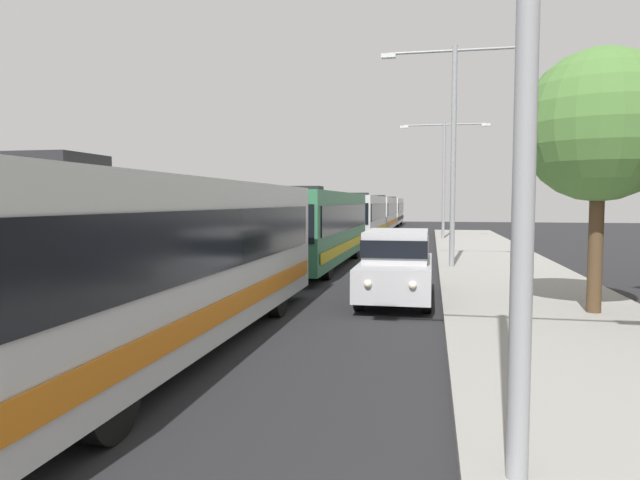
{
  "coord_description": "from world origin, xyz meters",
  "views": [
    {
      "loc": [
        3.3,
        3.23,
        2.68
      ],
      "look_at": [
        0.62,
        16.72,
        1.74
      ],
      "focal_mm": 31.58,
      "sensor_mm": 36.0,
      "label": 1
    }
  ],
  "objects_px": {
    "bus_second_in_line": "(318,226)",
    "roadside_tree": "(600,126)",
    "bus_fourth_in_line": "(378,213)",
    "streetlamp_far": "(444,167)",
    "bus_middle": "(360,217)",
    "streetlamp_mid": "(454,133)",
    "white_suv": "(397,263)",
    "box_truck_oncoming": "(370,209)",
    "bus_rear": "(390,211)",
    "bus_lead": "(167,257)"
  },
  "relations": [
    {
      "from": "bus_fourth_in_line",
      "to": "streetlamp_mid",
      "type": "relative_size",
      "value": 1.46
    },
    {
      "from": "white_suv",
      "to": "box_truck_oncoming",
      "type": "xyz_separation_m",
      "value": [
        -7.0,
        57.82,
        0.67
      ]
    },
    {
      "from": "white_suv",
      "to": "bus_rear",
      "type": "bearing_deg",
      "value": 94.41
    },
    {
      "from": "bus_second_in_line",
      "to": "white_suv",
      "type": "distance_m",
      "value": 8.39
    },
    {
      "from": "bus_second_in_line",
      "to": "bus_fourth_in_line",
      "type": "distance_m",
      "value": 26.89
    },
    {
      "from": "bus_middle",
      "to": "bus_fourth_in_line",
      "type": "distance_m",
      "value": 12.9
    },
    {
      "from": "bus_second_in_line",
      "to": "white_suv",
      "type": "xyz_separation_m",
      "value": [
        3.7,
        -7.51,
        -0.66
      ]
    },
    {
      "from": "bus_rear",
      "to": "box_truck_oncoming",
      "type": "relative_size",
      "value": 1.55
    },
    {
      "from": "white_suv",
      "to": "box_truck_oncoming",
      "type": "relative_size",
      "value": 0.66
    },
    {
      "from": "bus_second_in_line",
      "to": "bus_fourth_in_line",
      "type": "xyz_separation_m",
      "value": [
        -0.0,
        26.89,
        -0.0
      ]
    },
    {
      "from": "bus_second_in_line",
      "to": "bus_rear",
      "type": "height_order",
      "value": "same"
    },
    {
      "from": "bus_second_in_line",
      "to": "streetlamp_mid",
      "type": "xyz_separation_m",
      "value": [
        5.4,
        -0.22,
        3.62
      ]
    },
    {
      "from": "bus_lead",
      "to": "box_truck_oncoming",
      "type": "xyz_separation_m",
      "value": [
        -3.3,
        63.79,
        0.01
      ]
    },
    {
      "from": "bus_rear",
      "to": "streetlamp_mid",
      "type": "xyz_separation_m",
      "value": [
        5.4,
        -40.67,
        3.62
      ]
    },
    {
      "from": "bus_second_in_line",
      "to": "bus_rear",
      "type": "relative_size",
      "value": 1.08
    },
    {
      "from": "bus_fourth_in_line",
      "to": "white_suv",
      "type": "distance_m",
      "value": 34.6
    },
    {
      "from": "streetlamp_mid",
      "to": "white_suv",
      "type": "bearing_deg",
      "value": -103.13
    },
    {
      "from": "bus_lead",
      "to": "streetlamp_mid",
      "type": "height_order",
      "value": "streetlamp_mid"
    },
    {
      "from": "bus_middle",
      "to": "white_suv",
      "type": "xyz_separation_m",
      "value": [
        3.7,
        -21.5,
        -0.66
      ]
    },
    {
      "from": "bus_second_in_line",
      "to": "roadside_tree",
      "type": "bearing_deg",
      "value": -47.38
    },
    {
      "from": "streetlamp_mid",
      "to": "streetlamp_far",
      "type": "bearing_deg",
      "value": 90.0
    },
    {
      "from": "box_truck_oncoming",
      "to": "streetlamp_mid",
      "type": "bearing_deg",
      "value": -80.23
    },
    {
      "from": "bus_fourth_in_line",
      "to": "bus_rear",
      "type": "distance_m",
      "value": 13.56
    },
    {
      "from": "bus_lead",
      "to": "box_truck_oncoming",
      "type": "relative_size",
      "value": 1.62
    },
    {
      "from": "white_suv",
      "to": "streetlamp_mid",
      "type": "distance_m",
      "value": 8.62
    },
    {
      "from": "box_truck_oncoming",
      "to": "bus_rear",
      "type": "bearing_deg",
      "value": -71.49
    },
    {
      "from": "white_suv",
      "to": "bus_second_in_line",
      "type": "bearing_deg",
      "value": 116.23
    },
    {
      "from": "box_truck_oncoming",
      "to": "bus_lead",
      "type": "bearing_deg",
      "value": -87.04
    },
    {
      "from": "bus_middle",
      "to": "streetlamp_mid",
      "type": "xyz_separation_m",
      "value": [
        5.4,
        -14.21,
        3.62
      ]
    },
    {
      "from": "box_truck_oncoming",
      "to": "bus_fourth_in_line",
      "type": "bearing_deg",
      "value": -81.98
    },
    {
      "from": "white_suv",
      "to": "box_truck_oncoming",
      "type": "distance_m",
      "value": 58.25
    },
    {
      "from": "bus_middle",
      "to": "bus_fourth_in_line",
      "type": "height_order",
      "value": "same"
    },
    {
      "from": "bus_middle",
      "to": "box_truck_oncoming",
      "type": "relative_size",
      "value": 1.46
    },
    {
      "from": "bus_fourth_in_line",
      "to": "bus_rear",
      "type": "relative_size",
      "value": 1.08
    },
    {
      "from": "bus_fourth_in_line",
      "to": "box_truck_oncoming",
      "type": "height_order",
      "value": "bus_fourth_in_line"
    },
    {
      "from": "roadside_tree",
      "to": "streetlamp_far",
      "type": "bearing_deg",
      "value": 96.3
    },
    {
      "from": "white_suv",
      "to": "streetlamp_far",
      "type": "relative_size",
      "value": 0.61
    },
    {
      "from": "roadside_tree",
      "to": "bus_middle",
      "type": "bearing_deg",
      "value": 109.79
    },
    {
      "from": "bus_lead",
      "to": "bus_rear",
      "type": "xyz_separation_m",
      "value": [
        -0.0,
        53.92,
        -0.0
      ]
    },
    {
      "from": "bus_second_in_line",
      "to": "bus_middle",
      "type": "relative_size",
      "value": 1.15
    },
    {
      "from": "bus_lead",
      "to": "box_truck_oncoming",
      "type": "bearing_deg",
      "value": 92.96
    },
    {
      "from": "bus_fourth_in_line",
      "to": "bus_middle",
      "type": "bearing_deg",
      "value": -90.0
    },
    {
      "from": "bus_rear",
      "to": "box_truck_oncoming",
      "type": "bearing_deg",
      "value": 108.51
    },
    {
      "from": "bus_lead",
      "to": "roadside_tree",
      "type": "distance_m",
      "value": 9.78
    },
    {
      "from": "bus_fourth_in_line",
      "to": "bus_rear",
      "type": "bearing_deg",
      "value": 90.0
    },
    {
      "from": "bus_fourth_in_line",
      "to": "streetlamp_far",
      "type": "height_order",
      "value": "streetlamp_far"
    },
    {
      "from": "bus_rear",
      "to": "streetlamp_mid",
      "type": "height_order",
      "value": "streetlamp_mid"
    },
    {
      "from": "bus_rear",
      "to": "streetlamp_far",
      "type": "distance_m",
      "value": 24.31
    },
    {
      "from": "bus_second_in_line",
      "to": "streetlamp_mid",
      "type": "relative_size",
      "value": 1.46
    },
    {
      "from": "white_suv",
      "to": "streetlamp_far",
      "type": "height_order",
      "value": "streetlamp_far"
    }
  ]
}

